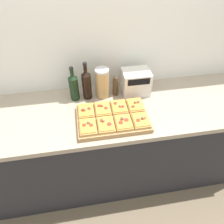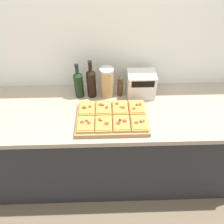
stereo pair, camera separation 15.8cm
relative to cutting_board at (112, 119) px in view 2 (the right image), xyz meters
name	(u,v)px [view 2 (the right image)]	position (x,y,z in m)	size (l,w,h in m)	color
ground_plane	(112,201)	(-0.01, -0.20, -0.91)	(12.00, 12.00, 0.00)	brown
wall_back	(109,44)	(-0.01, 0.48, 0.34)	(6.00, 0.06, 2.50)	silver
kitchen_counter	(111,145)	(-0.01, 0.12, -0.46)	(2.63, 0.67, 0.89)	#232328
cutting_board	(112,119)	(0.00, 0.00, 0.00)	(0.51, 0.34, 0.03)	#A37A4C
pizza_slice_back_left	(87,108)	(-0.19, 0.08, 0.03)	(0.11, 0.15, 0.05)	tan
pizza_slice_back_midleft	(103,108)	(-0.06, 0.08, 0.03)	(0.11, 0.15, 0.05)	tan
pizza_slice_back_midright	(120,108)	(0.06, 0.08, 0.03)	(0.11, 0.15, 0.05)	tan
pizza_slice_back_right	(137,107)	(0.19, 0.08, 0.03)	(0.11, 0.15, 0.05)	tan
pizza_slice_front_left	(86,124)	(-0.19, -0.08, 0.03)	(0.11, 0.15, 0.05)	tan
pizza_slice_front_midleft	(103,124)	(-0.06, -0.08, 0.03)	(0.11, 0.15, 0.05)	tan
pizza_slice_front_midright	(121,123)	(0.06, -0.08, 0.03)	(0.11, 0.15, 0.05)	tan
pizza_slice_front_right	(139,123)	(0.19, -0.08, 0.03)	(0.11, 0.15, 0.05)	tan
olive_oil_bottle	(79,84)	(-0.26, 0.30, 0.10)	(0.07, 0.07, 0.29)	black
wine_bottle	(91,82)	(-0.16, 0.30, 0.11)	(0.07, 0.07, 0.32)	black
grain_jar_tall	(107,82)	(-0.03, 0.30, 0.11)	(0.11, 0.11, 0.25)	tan
pepper_mill	(120,86)	(0.07, 0.30, 0.07)	(0.05, 0.05, 0.18)	#47331E
toaster_oven	(141,84)	(0.24, 0.30, 0.09)	(0.24, 0.17, 0.20)	beige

